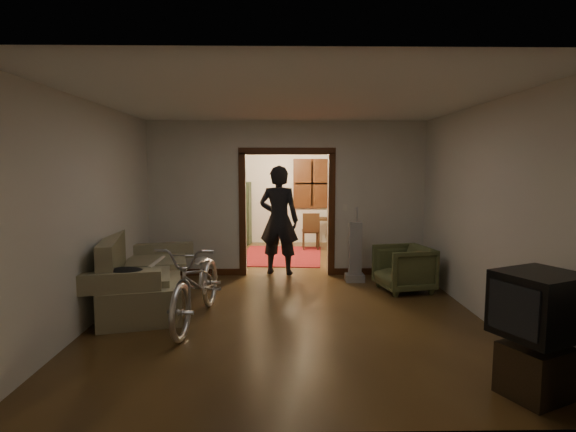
{
  "coord_description": "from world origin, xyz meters",
  "views": [
    {
      "loc": [
        -0.12,
        -7.41,
        1.98
      ],
      "look_at": [
        0.0,
        -0.3,
        1.2
      ],
      "focal_mm": 28.0,
      "sensor_mm": 36.0,
      "label": 1
    }
  ],
  "objects_px": {
    "sofa": "(144,269)",
    "locker": "(234,213)",
    "armchair": "(404,268)",
    "bicycle": "(198,282)",
    "person": "(279,220)",
    "desk": "(334,232)"
  },
  "relations": [
    {
      "from": "sofa",
      "to": "locker",
      "type": "height_order",
      "value": "locker"
    },
    {
      "from": "sofa",
      "to": "armchair",
      "type": "height_order",
      "value": "sofa"
    },
    {
      "from": "bicycle",
      "to": "armchair",
      "type": "distance_m",
      "value": 3.34
    },
    {
      "from": "sofa",
      "to": "person",
      "type": "bearing_deg",
      "value": 30.12
    },
    {
      "from": "sofa",
      "to": "desk",
      "type": "bearing_deg",
      "value": 41.99
    },
    {
      "from": "sofa",
      "to": "armchair",
      "type": "xyz_separation_m",
      "value": [
        3.94,
        0.65,
        -0.15
      ]
    },
    {
      "from": "desk",
      "to": "sofa",
      "type": "bearing_deg",
      "value": -110.63
    },
    {
      "from": "person",
      "to": "locker",
      "type": "bearing_deg",
      "value": -57.61
    },
    {
      "from": "bicycle",
      "to": "desk",
      "type": "relative_size",
      "value": 2.15
    },
    {
      "from": "desk",
      "to": "person",
      "type": "bearing_deg",
      "value": -101.09
    },
    {
      "from": "desk",
      "to": "bicycle",
      "type": "bearing_deg",
      "value": -99.59
    },
    {
      "from": "armchair",
      "to": "person",
      "type": "xyz_separation_m",
      "value": [
        -2.0,
        1.2,
        0.64
      ]
    },
    {
      "from": "person",
      "to": "locker",
      "type": "xyz_separation_m",
      "value": [
        -1.15,
        3.24,
        -0.2
      ]
    },
    {
      "from": "desk",
      "to": "locker",
      "type": "bearing_deg",
      "value": -171.16
    },
    {
      "from": "bicycle",
      "to": "armchair",
      "type": "xyz_separation_m",
      "value": [
        3.03,
        1.4,
        -0.16
      ]
    },
    {
      "from": "bicycle",
      "to": "armchair",
      "type": "height_order",
      "value": "bicycle"
    },
    {
      "from": "bicycle",
      "to": "armchair",
      "type": "bearing_deg",
      "value": 30.07
    },
    {
      "from": "sofa",
      "to": "armchair",
      "type": "bearing_deg",
      "value": -4.21
    },
    {
      "from": "sofa",
      "to": "bicycle",
      "type": "relative_size",
      "value": 1.13
    },
    {
      "from": "sofa",
      "to": "armchair",
      "type": "distance_m",
      "value": 4.0
    },
    {
      "from": "armchair",
      "to": "desk",
      "type": "distance_m",
      "value": 4.26
    },
    {
      "from": "sofa",
      "to": "bicycle",
      "type": "xyz_separation_m",
      "value": [
        0.91,
        -0.75,
        0.01
      ]
    }
  ]
}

